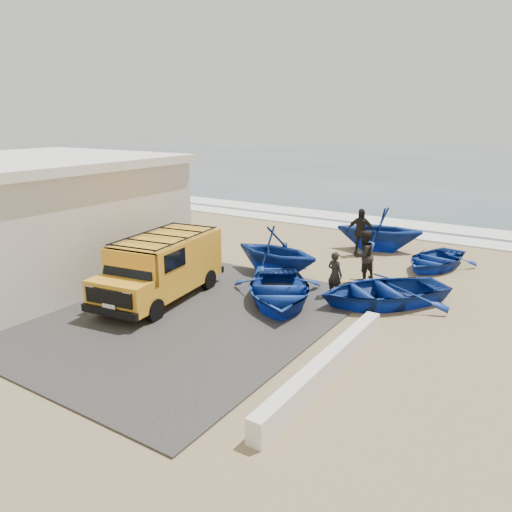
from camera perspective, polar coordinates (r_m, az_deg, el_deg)
The scene contains 16 objects.
ground at distance 16.42m, azimuth -3.46°, elevation -4.66°, with size 160.00×160.00×0.00m, color #927B55.
slab at distance 16.27m, azimuth -13.40°, elevation -5.18°, with size 12.00×10.00×0.05m, color #393734.
ocean at distance 69.20m, azimuth 25.58°, elevation 9.48°, with size 180.00×88.00×0.01m, color #385166.
surf_line at distance 26.64m, azimuth 12.02°, elevation 3.06°, with size 180.00×1.60×0.06m, color white.
surf_wash at distance 28.95m, azimuth 13.82°, elevation 3.93°, with size 180.00×2.20×0.04m, color white.
building at distance 19.95m, azimuth -24.86°, elevation 4.02°, with size 8.40×9.40×4.30m.
parapet at distance 11.60m, azimuth 8.00°, elevation -12.38°, with size 0.35×6.00×0.55m, color silver.
van at distance 16.16m, azimuth -10.67°, elevation -1.06°, with size 2.55×5.06×2.08m.
boat_near_left at distance 15.73m, azimuth 2.58°, elevation -3.91°, with size 2.96×4.14×0.86m, color navy.
boat_near_right at distance 16.12m, azimuth 14.22°, elevation -3.88°, with size 2.99×4.18×0.87m, color navy.
boat_mid_left at distance 18.39m, azimuth 2.28°, elevation 0.57°, with size 2.97×3.45×1.82m, color navy.
boat_mid_right at distance 20.49m, azimuth 19.73°, elevation -0.37°, with size 2.46×3.45×0.71m, color navy.
boat_far_left at distance 22.44m, azimuth 13.90°, elevation 3.03°, with size 3.13×3.63×1.91m, color navy.
fisherman_front at distance 16.37m, azimuth 9.00°, elevation -2.09°, with size 0.55×0.36×1.51m, color black.
fisherman_middle at distance 18.16m, azimuth 12.21°, elevation 0.04°, with size 0.89×0.69×1.82m, color black.
fisherman_back at distance 21.47m, azimuth 11.82°, elevation 2.71°, with size 1.17×0.49×2.00m, color black.
Camera 1 is at (9.18, -12.35, 5.71)m, focal length 35.00 mm.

